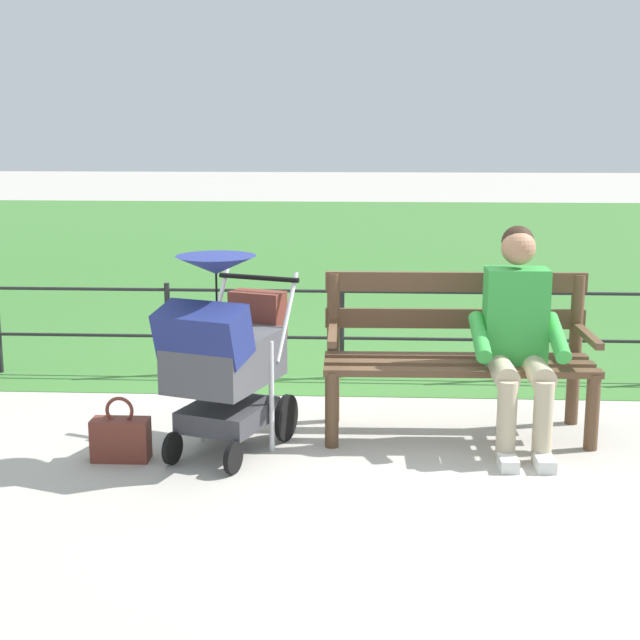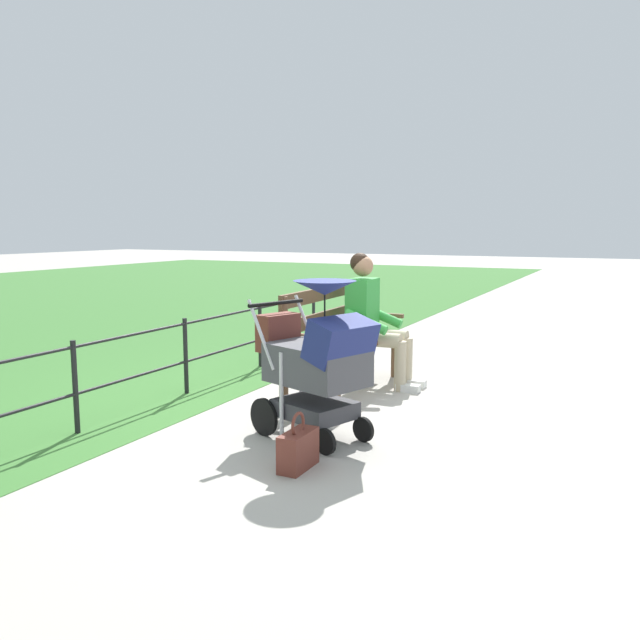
{
  "view_description": "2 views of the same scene",
  "coord_description": "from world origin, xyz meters",
  "px_view_note": "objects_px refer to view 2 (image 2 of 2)",
  "views": [
    {
      "loc": [
        -0.2,
        5.41,
        1.86
      ],
      "look_at": [
        0.08,
        0.24,
        0.76
      ],
      "focal_mm": 52.58,
      "sensor_mm": 36.0,
      "label": 1
    },
    {
      "loc": [
        4.62,
        2.36,
        1.51
      ],
      "look_at": [
        -0.14,
        0.0,
        0.75
      ],
      "focal_mm": 36.15,
      "sensor_mm": 36.0,
      "label": 2
    }
  ],
  "objects_px": {
    "stroller": "(317,358)",
    "handbag": "(298,449)",
    "person_on_bench": "(373,316)",
    "park_bench": "(337,335)"
  },
  "relations": [
    {
      "from": "stroller",
      "to": "handbag",
      "type": "distance_m",
      "value": 0.75
    },
    {
      "from": "person_on_bench",
      "to": "handbag",
      "type": "distance_m",
      "value": 2.34
    },
    {
      "from": "park_bench",
      "to": "person_on_bench",
      "type": "relative_size",
      "value": 1.26
    },
    {
      "from": "person_on_bench",
      "to": "stroller",
      "type": "distance_m",
      "value": 1.69
    },
    {
      "from": "person_on_bench",
      "to": "stroller",
      "type": "height_order",
      "value": "person_on_bench"
    },
    {
      "from": "park_bench",
      "to": "stroller",
      "type": "height_order",
      "value": "stroller"
    },
    {
      "from": "park_bench",
      "to": "stroller",
      "type": "xyz_separation_m",
      "value": [
        1.34,
        0.46,
        0.07
      ]
    },
    {
      "from": "park_bench",
      "to": "handbag",
      "type": "xyz_separation_m",
      "value": [
        1.91,
        0.61,
        -0.4
      ]
    },
    {
      "from": "stroller",
      "to": "person_on_bench",
      "type": "bearing_deg",
      "value": -171.77
    },
    {
      "from": "handbag",
      "to": "stroller",
      "type": "bearing_deg",
      "value": -165.29
    }
  ]
}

